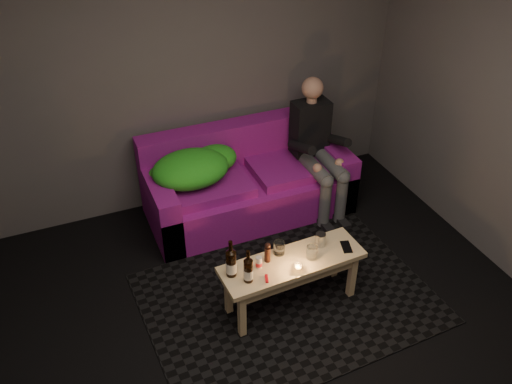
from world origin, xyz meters
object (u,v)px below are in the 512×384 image
sofa (247,184)px  beer_bottle_b (248,270)px  beer_bottle_a (231,263)px  coffee_table (292,268)px  person (317,145)px  steel_cup (320,240)px

sofa → beer_bottle_b: size_ratio=6.89×
sofa → beer_bottle_a: size_ratio=6.10×
coffee_table → beer_bottle_b: beer_bottle_b is taller
sofa → beer_bottle_b: sofa is taller
person → steel_cup: bearing=-116.3°
beer_bottle_a → beer_bottle_b: 0.13m
sofa → coffee_table: bearing=-96.7°
beer_bottle_a → sofa: bearing=63.6°
sofa → beer_bottle_a: bearing=-116.4°
coffee_table → beer_bottle_a: bearing=176.1°
steel_cup → beer_bottle_b: bearing=-167.6°
sofa → coffee_table: 1.27m
steel_cup → person: bearing=63.7°
beer_bottle_b → sofa: bearing=68.5°
beer_bottle_a → beer_bottle_b: beer_bottle_a is taller
beer_bottle_b → beer_bottle_a: bearing=131.2°
person → beer_bottle_b: person is taller
person → coffee_table: bearing=-125.0°
sofa → beer_bottle_a: (-0.61, -1.23, 0.27)m
beer_bottle_a → beer_bottle_b: bearing=-48.8°
steel_cup → beer_bottle_a: bearing=-176.8°
sofa → beer_bottle_b: (-0.52, -1.33, 0.25)m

